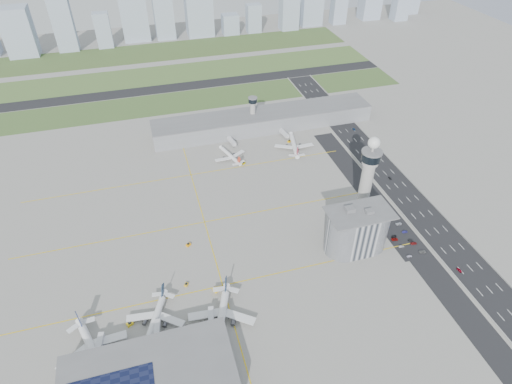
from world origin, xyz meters
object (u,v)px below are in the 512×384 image
object	(u,v)px
jet_bridge_near_0	(98,359)
car_lot_8	(411,240)
airplane_near_b	(154,317)
car_lot_11	(393,217)
car_lot_10	(399,224)
jet_bridge_far_1	(281,131)
car_lot_2	(395,239)
tug_0	(130,324)
tug_1	(186,284)
car_lot_3	(394,237)
airplane_far_b	(294,142)
tug_2	(216,290)
car_lot_4	(387,226)
airplane_far_a	(230,153)
car_lot_6	(423,252)
car_lot_9	(405,232)
airplane_near_c	(221,315)
control_tower	(368,175)
airplane_near_a	(91,347)
tug_3	(188,245)
car_hw_1	(390,178)
jet_bridge_near_2	(212,331)
car_lot_0	(409,256)
car_lot_1	(401,246)
tug_4	(244,163)
tug_5	(289,141)
jet_bridge_far_0	(229,139)
car_hw_2	(354,129)
car_lot_7	(414,243)
admin_building	(357,230)
secondary_tower	(253,110)
car_hw_0	(459,270)
car_hw_4	(317,104)
car_lot_5	(382,221)
jet_bridge_near_1	(156,344)

from	to	relation	value
jet_bridge_near_0	car_lot_8	bearing A→B (deg)	-70.80
airplane_near_b	car_lot_11	size ratio (longest dim) A/B	9.17
airplane_near_b	car_lot_10	size ratio (longest dim) A/B	8.73
jet_bridge_near_0	jet_bridge_far_1	xyz separation A→B (m)	(165.00, 193.00, 0.00)
airplane_near_b	car_lot_2	size ratio (longest dim) A/B	8.44
tug_0	tug_1	bearing A→B (deg)	93.51
car_lot_3	car_lot_11	xyz separation A→B (m)	(10.03, 18.32, 0.05)
airplane_far_b	tug_2	world-z (taller)	airplane_far_b
car_lot_4	airplane_far_a	bearing A→B (deg)	42.18
car_lot_6	car_lot_9	world-z (taller)	car_lot_6
airplane_near_c	tug_0	xyz separation A→B (m)	(-49.96, 12.28, -5.37)
control_tower	tug_2	world-z (taller)	control_tower
airplane_near_c	tug_1	distance (m)	35.35
car_lot_2	car_lot_6	size ratio (longest dim) A/B	1.02
airplane_near_a	car_lot_10	distance (m)	213.09
tug_3	car_lot_8	bearing A→B (deg)	-139.08
car_lot_10	car_hw_1	size ratio (longest dim) A/B	1.26
airplane_far_a	tug_3	world-z (taller)	airplane_far_a
jet_bridge_near_2	car_lot_3	bearing A→B (deg)	-63.79
car_lot_4	car_hw_1	distance (m)	59.68
control_tower	car_lot_11	size ratio (longest dim) A/B	14.77
airplane_near_c	car_lot_0	distance (m)	130.08
airplane_near_b	car_lot_1	bearing A→B (deg)	117.47
tug_2	airplane_near_c	bearing A→B (deg)	-119.47
tug_4	airplane_far_b	bearing A→B (deg)	66.92
tug_2	tug_4	size ratio (longest dim) A/B	1.27
airplane_near_a	tug_5	bearing A→B (deg)	115.76
car_lot_0	car_lot_4	xyz separation A→B (m)	(0.38, 29.40, 0.05)
tug_1	car_lot_4	bearing A→B (deg)	36.59
jet_bridge_far_0	tug_3	bearing A→B (deg)	-34.93
jet_bridge_near_0	car_hw_2	distance (m)	296.66
car_lot_6	car_lot_7	bearing A→B (deg)	18.58
tug_0	car_lot_4	bearing A→B (deg)	74.65
control_tower	tug_0	distance (m)	178.83
tug_4	car_lot_11	world-z (taller)	tug_4
admin_building	secondary_tower	bearing A→B (deg)	97.29
car_lot_2	car_lot_3	distance (m)	2.77
tug_3	secondary_tower	bearing A→B (deg)	-65.81
tug_3	tug_5	world-z (taller)	tug_5
car_lot_10	car_hw_0	distance (m)	51.11
airplane_near_b	car_lot_10	bearing A→B (deg)	123.72
control_tower	tug_0	xyz separation A→B (m)	(-168.09, -50.70, -34.00)
airplane_far_a	car_hw_4	world-z (taller)	airplane_far_a
airplane_far_a	car_lot_0	distance (m)	169.64
tug_2	car_lot_5	size ratio (longest dim) A/B	0.95
secondary_tower	tug_5	size ratio (longest dim) A/B	10.25
admin_building	car_hw_0	bearing A→B (deg)	-34.73
control_tower	car_hw_1	bearing A→B (deg)	36.30
tug_2	car_hw_1	bearing A→B (deg)	-2.13
secondary_tower	jet_bridge_near_1	bearing A→B (deg)	-118.17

